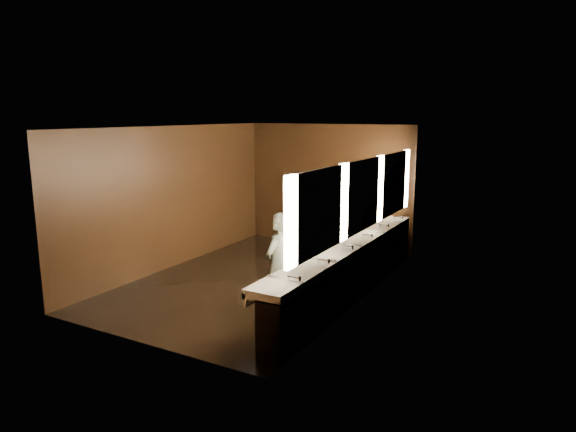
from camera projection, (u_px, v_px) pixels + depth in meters
name	position (u px, v px, depth m)	size (l,w,h in m)	color
floor	(259.00, 280.00, 9.49)	(6.00, 6.00, 0.00)	black
ceiling	(258.00, 127.00, 8.94)	(4.00, 6.00, 0.02)	#2D2D2B
wall_back	(328.00, 186.00, 11.78)	(4.00, 0.02, 2.80)	black
wall_front	(135.00, 242.00, 6.64)	(4.00, 0.02, 2.80)	black
wall_left	(173.00, 197.00, 10.16)	(0.02, 6.00, 2.80)	black
wall_right	(364.00, 217.00, 8.26)	(0.02, 6.00, 2.80)	black
sink_counter	(350.00, 269.00, 8.54)	(0.55, 5.40, 1.01)	black
mirror_band	(363.00, 195.00, 8.20)	(0.06, 5.03, 1.15)	#FFE3BB
person	(279.00, 264.00, 7.73)	(0.58, 0.38, 1.59)	#86B9C8
trash_bin	(278.00, 319.00, 6.95)	(0.38, 0.38, 0.59)	black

